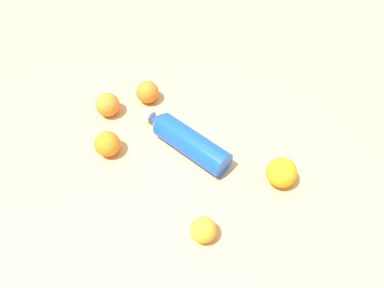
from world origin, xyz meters
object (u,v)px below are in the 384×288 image
at_px(water_bottle, 186,140).
at_px(orange_0, 282,172).
at_px(orange_1, 107,144).
at_px(orange_3, 203,230).
at_px(orange_2, 108,105).
at_px(orange_4, 147,92).

xyz_separation_m(water_bottle, orange_0, (-0.27, -0.08, 0.00)).
relative_size(water_bottle, orange_1, 4.06).
height_order(water_bottle, orange_3, water_bottle).
bearing_deg(orange_3, water_bottle, -39.24).
relative_size(orange_2, orange_4, 1.04).
distance_m(water_bottle, orange_0, 0.28).
bearing_deg(orange_2, orange_0, -165.53).
bearing_deg(orange_2, orange_1, 138.84).
relative_size(water_bottle, orange_2, 4.03).
bearing_deg(orange_3, orange_1, -2.96).
bearing_deg(water_bottle, orange_4, -16.98).
xyz_separation_m(water_bottle, orange_1, (0.16, 0.16, -0.00)).
bearing_deg(orange_1, orange_4, -73.61).
distance_m(orange_3, orange_4, 0.50).
height_order(orange_0, orange_1, orange_0).
bearing_deg(water_bottle, orange_0, -163.31).
distance_m(water_bottle, orange_4, 0.23).
relative_size(orange_1, orange_4, 1.03).
relative_size(orange_0, orange_4, 1.15).
height_order(water_bottle, orange_4, water_bottle).
relative_size(orange_3, orange_4, 0.92).
distance_m(orange_0, orange_3, 0.27).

